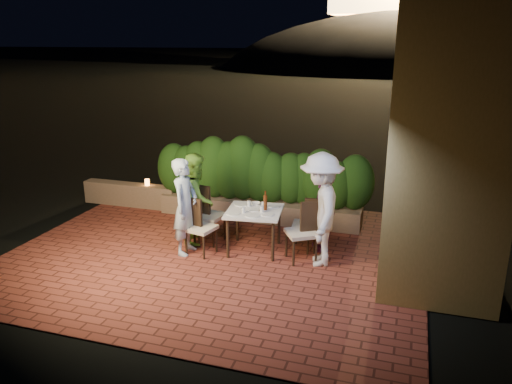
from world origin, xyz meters
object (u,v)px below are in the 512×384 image
at_px(diner_green, 197,198).
at_px(diner_purple, 324,209).
at_px(diner_white, 321,210).
at_px(parapet_lamp, 147,182).
at_px(chair_left_front, 201,227).
at_px(dining_table, 254,230).
at_px(beer_bottle, 265,201).
at_px(chair_left_back, 209,214).
at_px(chair_right_front, 301,232).
at_px(bowl, 256,203).
at_px(diner_blue, 185,207).
at_px(chair_right_back, 305,224).

xyz_separation_m(diner_green, diner_purple, (2.28, 0.31, -0.08)).
distance_m(diner_white, parapet_lamp, 4.51).
height_order(chair_left_front, parapet_lamp, chair_left_front).
height_order(dining_table, beer_bottle, beer_bottle).
bearing_deg(diner_purple, chair_left_back, -98.28).
bearing_deg(chair_left_back, parapet_lamp, 154.13).
relative_size(diner_purple, parapet_lamp, 10.66).
xyz_separation_m(beer_bottle, chair_right_front, (0.70, -0.22, -0.41)).
bearing_deg(diner_purple, chair_right_front, -41.28).
xyz_separation_m(bowl, diner_white, (1.25, -0.47, 0.17)).
bearing_deg(chair_left_back, beer_bottle, 5.53).
bearing_deg(diner_white, parapet_lamp, -125.54).
xyz_separation_m(chair_left_front, chair_left_back, (-0.06, 0.52, 0.04)).
xyz_separation_m(dining_table, diner_purple, (1.14, 0.44, 0.37)).
height_order(beer_bottle, chair_right_front, beer_bottle).
bearing_deg(bowl, parapet_lamp, 156.65).
bearing_deg(dining_table, diner_purple, 21.08).
bearing_deg(diner_green, chair_left_front, -166.20).
bearing_deg(chair_left_back, bowl, 20.38).
relative_size(beer_bottle, diner_purple, 0.23).
bearing_deg(diner_green, diner_white, -113.27).
bearing_deg(bowl, diner_blue, -144.55).
relative_size(diner_white, diner_purple, 1.26).
distance_m(bowl, diner_blue, 1.27).
bearing_deg(diner_blue, diner_green, 4.41).
height_order(chair_left_back, diner_white, diner_white).
bearing_deg(diner_blue, beer_bottle, -67.63).
relative_size(chair_left_back, diner_green, 0.64).
relative_size(chair_left_back, diner_purple, 0.71).
bearing_deg(beer_bottle, chair_right_front, -17.83).
bearing_deg(beer_bottle, diner_blue, -158.50).
height_order(dining_table, diner_purple, diner_purple).
relative_size(chair_left_front, chair_left_back, 0.93).
height_order(bowl, chair_right_back, chair_right_back).
height_order(beer_bottle, chair_right_back, beer_bottle).
bearing_deg(chair_right_back, diner_blue, 14.73).
xyz_separation_m(bowl, diner_blue, (-1.03, -0.74, 0.07)).
relative_size(dining_table, bowl, 5.94).
bearing_deg(parapet_lamp, diner_purple, -15.25).
bearing_deg(diner_purple, chair_left_front, -84.03).
distance_m(chair_right_front, chair_right_back, 0.49).
bearing_deg(chair_left_front, chair_right_back, 36.21).
relative_size(chair_left_back, parapet_lamp, 7.55).
distance_m(chair_right_front, diner_blue, 2.02).
bearing_deg(diner_blue, diner_white, -82.54).
relative_size(dining_table, chair_right_back, 0.99).
bearing_deg(chair_left_front, chair_left_back, 109.79).
distance_m(chair_left_front, diner_white, 2.08).
bearing_deg(diner_green, dining_table, -112.64).
relative_size(chair_right_front, diner_blue, 0.61).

